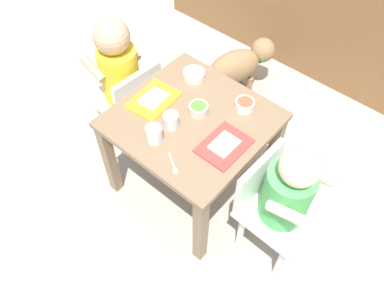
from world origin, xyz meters
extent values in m
plane|color=#9E998E|center=(0.00, 0.00, 0.00)|extent=(7.00, 7.00, 0.00)
cube|color=#7A6047|center=(0.00, 0.00, 0.47)|extent=(0.59, 0.57, 0.03)
cube|color=#7A6047|center=(-0.27, -0.26, 0.23)|extent=(0.04, 0.04, 0.45)
cube|color=#7A6047|center=(0.27, -0.26, 0.23)|extent=(0.04, 0.04, 0.45)
cube|color=#7A6047|center=(-0.27, 0.26, 0.23)|extent=(0.04, 0.04, 0.45)
cube|color=#7A6047|center=(0.27, 0.26, 0.23)|extent=(0.04, 0.04, 0.45)
cube|color=white|center=(-0.47, 0.03, 0.27)|extent=(0.30, 0.30, 0.02)
cube|color=white|center=(-0.34, 0.02, 0.39)|extent=(0.04, 0.27, 0.22)
cylinder|color=yellow|center=(-0.47, 0.03, 0.42)|extent=(0.18, 0.18, 0.28)
sphere|color=tan|center=(-0.47, 0.03, 0.63)|extent=(0.16, 0.16, 0.16)
cylinder|color=white|center=(-0.56, 0.14, 0.13)|extent=(0.03, 0.03, 0.26)
cylinder|color=white|center=(-0.57, -0.06, 0.13)|extent=(0.03, 0.03, 0.26)
cylinder|color=white|center=(-0.36, 0.12, 0.13)|extent=(0.03, 0.03, 0.26)
cylinder|color=white|center=(-0.37, -0.08, 0.13)|extent=(0.03, 0.03, 0.26)
cylinder|color=tan|center=(-0.51, 0.13, 0.49)|extent=(0.15, 0.05, 0.09)
cylinder|color=tan|center=(-0.52, -0.07, 0.49)|extent=(0.15, 0.05, 0.09)
cube|color=white|center=(0.47, -0.01, 0.27)|extent=(0.29, 0.29, 0.02)
cube|color=white|center=(0.34, 0.00, 0.39)|extent=(0.03, 0.27, 0.22)
cylinder|color=#4CB259|center=(0.47, -0.01, 0.40)|extent=(0.18, 0.18, 0.25)
sphere|color=beige|center=(0.48, -0.01, 0.59)|extent=(0.14, 0.14, 0.14)
cylinder|color=white|center=(0.56, -0.11, 0.13)|extent=(0.03, 0.03, 0.26)
cylinder|color=white|center=(0.57, 0.09, 0.13)|extent=(0.03, 0.03, 0.26)
cylinder|color=white|center=(0.36, -0.10, 0.13)|extent=(0.03, 0.03, 0.26)
cylinder|color=white|center=(0.37, 0.10, 0.13)|extent=(0.03, 0.03, 0.26)
cylinder|color=beige|center=(0.51, -0.11, 0.47)|extent=(0.15, 0.04, 0.09)
cylinder|color=beige|center=(0.52, 0.09, 0.47)|extent=(0.15, 0.04, 0.09)
ellipsoid|color=olive|center=(-0.24, 0.63, 0.20)|extent=(0.27, 0.35, 0.19)
sphere|color=olive|center=(-0.17, 0.81, 0.25)|extent=(0.14, 0.14, 0.14)
sphere|color=black|center=(-0.15, 0.85, 0.24)|extent=(0.06, 0.06, 0.06)
torus|color=green|center=(-0.18, 0.77, 0.23)|extent=(0.12, 0.07, 0.11)
sphere|color=olive|center=(-0.29, 0.49, 0.24)|extent=(0.05, 0.05, 0.05)
cylinder|color=olive|center=(-0.16, 0.70, 0.06)|extent=(0.04, 0.04, 0.12)
cylinder|color=olive|center=(-0.25, 0.73, 0.06)|extent=(0.04, 0.04, 0.12)
cylinder|color=olive|center=(-0.22, 0.53, 0.06)|extent=(0.04, 0.04, 0.12)
cylinder|color=olive|center=(-0.31, 0.57, 0.06)|extent=(0.04, 0.04, 0.12)
cube|color=gold|center=(-0.19, -0.03, 0.48)|extent=(0.17, 0.22, 0.01)
cube|color=white|center=(-0.19, -0.03, 0.49)|extent=(0.09, 0.12, 0.01)
cube|color=red|center=(0.19, -0.03, 0.48)|extent=(0.15, 0.20, 0.01)
cube|color=white|center=(0.19, -0.03, 0.49)|extent=(0.08, 0.11, 0.01)
cylinder|color=white|center=(-0.04, -0.08, 0.51)|extent=(0.06, 0.06, 0.06)
cylinder|color=silver|center=(-0.04, -0.08, 0.49)|extent=(0.05, 0.05, 0.03)
cylinder|color=white|center=(-0.04, -0.18, 0.51)|extent=(0.06, 0.06, 0.07)
cylinder|color=silver|center=(-0.04, -0.18, 0.50)|extent=(0.05, 0.05, 0.04)
cylinder|color=white|center=(0.13, 0.18, 0.50)|extent=(0.08, 0.08, 0.04)
cylinder|color=#D84C33|center=(0.13, 0.18, 0.52)|extent=(0.06, 0.06, 0.01)
cylinder|color=white|center=(-0.15, 0.18, 0.50)|extent=(0.09, 0.09, 0.04)
cylinder|color=#B26633|center=(-0.15, 0.18, 0.51)|extent=(0.08, 0.08, 0.01)
cylinder|color=silver|center=(0.00, 0.04, 0.50)|extent=(0.08, 0.08, 0.04)
cylinder|color=#4C8C33|center=(0.00, 0.04, 0.52)|extent=(0.06, 0.06, 0.01)
cylinder|color=silver|center=(0.08, -0.21, 0.48)|extent=(0.07, 0.05, 0.01)
ellipsoid|color=silver|center=(0.12, -0.23, 0.48)|extent=(0.03, 0.03, 0.01)
camera|label=1|loc=(0.69, -0.80, 1.65)|focal=36.82mm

